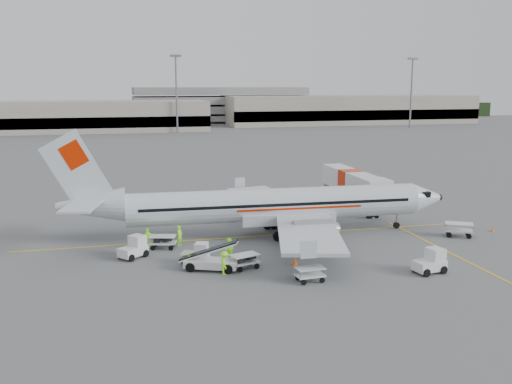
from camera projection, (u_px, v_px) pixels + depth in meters
ground at (261, 236)px, 53.09m from camera, size 360.00×360.00×0.00m
stripe_lead at (261, 236)px, 53.08m from camera, size 44.00×0.20×0.01m
stripe_cross at (443, 249)px, 48.76m from camera, size 0.20×20.00×0.01m
terminal_west at (19, 117)px, 166.81m from camera, size 110.00×22.00×9.00m
terminal_east at (348, 109)px, 207.00m from camera, size 90.00×26.00×10.00m
parking_garage at (219, 104)px, 210.31m from camera, size 62.00×24.00×14.00m
treeline at (148, 113)px, 219.46m from camera, size 300.00×3.00×6.00m
mast_center at (177, 95)px, 164.78m from camera, size 3.20×1.20×22.00m
mast_east at (411, 94)px, 182.49m from camera, size 3.20×1.20×22.00m
aircraft at (276, 183)px, 52.56m from camera, size 37.18×29.72×9.94m
jet_bridge at (351, 189)px, 65.30m from camera, size 3.05×16.25×4.27m
belt_loader at (211, 251)px, 43.16m from camera, size 5.71×3.90×2.90m
tug_fore at (429, 261)px, 42.52m from camera, size 2.59×1.79×1.84m
tug_mid at (195, 253)px, 44.86m from camera, size 2.42×1.87×1.64m
tug_aft at (133, 247)px, 46.22m from camera, size 2.60×2.49×1.77m
cart_loaded_a at (245, 261)px, 43.58m from camera, size 2.45×1.91×1.13m
cart_loaded_b at (163, 242)px, 48.89m from camera, size 2.46×1.81×1.15m
cart_empty_a at (310, 275)px, 40.65m from camera, size 2.13×1.38×1.06m
cart_empty_b at (459, 230)px, 52.76m from camera, size 2.86×2.46×1.28m
cone_nose at (492, 229)px, 54.59m from camera, size 0.34×0.34×0.56m
cone_port at (216, 199)px, 68.24m from camera, size 0.41×0.41×0.67m
cone_stbd at (295, 261)px, 44.47m from camera, size 0.43×0.43×0.71m
crew_a at (180, 236)px, 49.66m from camera, size 0.74×0.78×1.80m
crew_b at (230, 248)px, 46.03m from camera, size 1.00×1.04×1.68m
crew_c at (224, 263)px, 42.17m from camera, size 0.73×1.18×1.77m
crew_d at (148, 238)px, 48.92m from camera, size 1.09×0.59×1.77m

